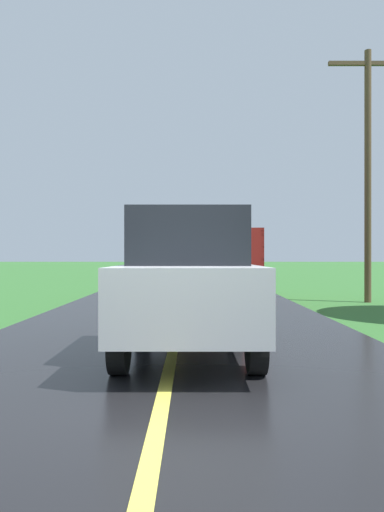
% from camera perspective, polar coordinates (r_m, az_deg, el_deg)
% --- Properties ---
extents(ground_plane, '(200.00, 200.00, 0.00)m').
position_cam_1_polar(ground_plane, '(4.29, -4.01, -19.21)').
color(ground_plane, '#336B2D').
extents(road_surface, '(6.40, 120.00, 0.08)m').
position_cam_1_polar(road_surface, '(4.28, -4.01, -18.70)').
color(road_surface, black).
rests_on(road_surface, ground).
extents(centre_line, '(0.14, 108.00, 0.01)m').
position_cam_1_polar(centre_line, '(4.27, -4.01, -18.15)').
color(centre_line, '#E0D64C').
rests_on(centre_line, road_surface).
extents(banana_truck_near, '(2.38, 5.82, 2.80)m').
position_cam_1_polar(banana_truck_near, '(14.62, 1.96, 0.27)').
color(banana_truck_near, '#2D2D30').
rests_on(banana_truck_near, road_surface).
extents(banana_truck_far, '(2.38, 5.81, 2.80)m').
position_cam_1_polar(banana_truck_far, '(29.35, 0.55, 0.16)').
color(banana_truck_far, '#2D2D30').
rests_on(banana_truck_far, road_surface).
extents(utility_pole_roadside, '(2.39, 0.20, 7.63)m').
position_cam_1_polar(utility_pole_roadside, '(15.19, 20.69, 10.46)').
color(utility_pole_roadside, brown).
rests_on(utility_pole_roadside, ground).
extents(following_car, '(1.74, 4.10, 1.92)m').
position_cam_1_polar(following_car, '(6.42, -0.62, -3.03)').
color(following_car, '#B7BABF').
rests_on(following_car, road_surface).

